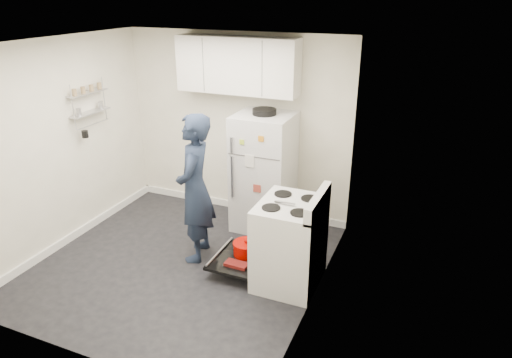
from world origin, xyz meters
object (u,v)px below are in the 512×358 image
at_px(electric_range, 289,244).
at_px(person, 195,189).
at_px(refrigerator, 264,172).
at_px(open_oven_door, 242,254).

relative_size(electric_range, person, 0.63).
bearing_deg(person, refrigerator, 141.41).
height_order(open_oven_door, person, person).
height_order(electric_range, person, person).
bearing_deg(electric_range, open_oven_door, 175.96).
xyz_separation_m(open_oven_door, person, (-0.61, 0.05, 0.69)).
relative_size(open_oven_door, person, 0.40).
relative_size(electric_range, open_oven_door, 1.57).
relative_size(refrigerator, person, 0.92).
relative_size(open_oven_door, refrigerator, 0.43).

